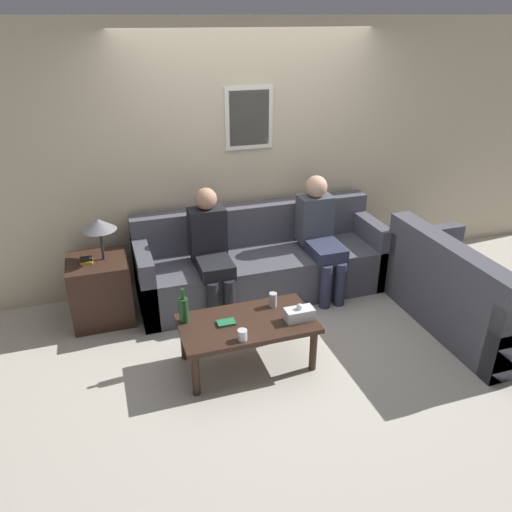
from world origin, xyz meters
The scene contains 13 objects.
ground_plane centered at (0.00, 0.00, 0.00)m, with size 16.00×16.00×0.00m, color beige.
wall_back centered at (0.00, 0.91, 1.30)m, with size 9.00×0.08×2.60m.
couch_main centered at (0.00, 0.48, 0.31)m, with size 2.50×0.80×0.86m.
couch_side centered at (1.55, -0.71, 0.31)m, with size 0.80×1.58×0.86m.
coffee_table centered at (-0.50, -0.64, 0.35)m, with size 1.08×0.58×0.41m.
side_table_with_lamp centered at (-1.58, 0.45, 0.34)m, with size 0.54×0.54×1.00m.
wine_bottle centered at (-0.97, -0.48, 0.52)m, with size 0.08×0.08×0.30m.
drinking_glass centered at (-0.60, -0.86, 0.45)m, with size 0.07×0.07×0.09m.
book_stack centered at (-0.66, -0.62, 0.42)m, with size 0.14×0.09×0.02m.
soda_can centered at (-0.22, -0.48, 0.47)m, with size 0.07×0.07×0.12m.
tissue_box centered at (-0.10, -0.74, 0.46)m, with size 0.23×0.12×0.15m.
person_left centered at (-0.55, 0.32, 0.64)m, with size 0.34×0.63×1.18m.
person_right centered at (0.56, 0.33, 0.65)m, with size 0.34×0.66×1.18m.
Camera 1 is at (-1.47, -3.82, 2.61)m, focal length 35.00 mm.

